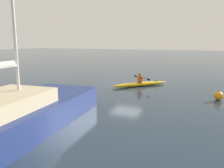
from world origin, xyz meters
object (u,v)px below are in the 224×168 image
object	(u,v)px
kayaker	(140,78)
mooring_buoy_white_far	(219,96)
kayak	(140,84)
sailboat_tall_mast	(6,118)

from	to	relation	value
kayaker	mooring_buoy_white_far	world-z (taller)	kayaker
kayak	kayaker	size ratio (longest dim) A/B	2.23
kayak	mooring_buoy_white_far	distance (m)	6.08
kayak	mooring_buoy_white_far	xyz separation A→B (m)	(-5.62, 2.32, 0.10)
kayak	sailboat_tall_mast	size ratio (longest dim) A/B	0.27
sailboat_tall_mast	kayaker	bearing A→B (deg)	-97.28
sailboat_tall_mast	mooring_buoy_white_far	distance (m)	11.64
sailboat_tall_mast	mooring_buoy_white_far	xyz separation A→B (m)	(-7.13, -9.19, -0.42)
kayak	mooring_buoy_white_far	bearing A→B (deg)	157.58
mooring_buoy_white_far	sailboat_tall_mast	bearing A→B (deg)	52.19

